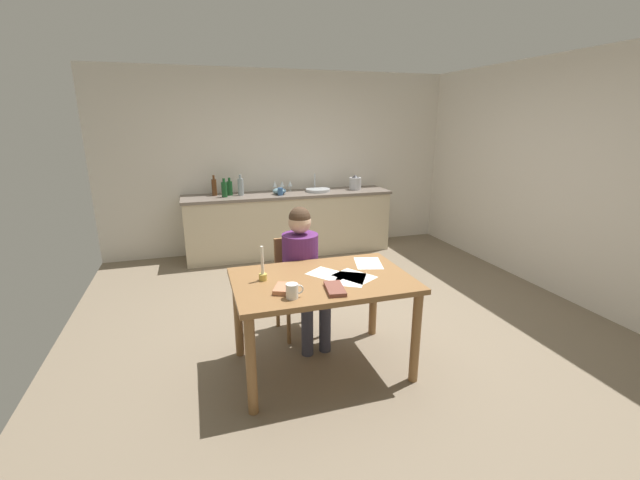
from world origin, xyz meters
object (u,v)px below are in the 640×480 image
(bottle_vinegar, at_px, (224,189))
(bottle_sauce, at_px, (241,186))
(candlestick, at_px, (263,271))
(teacup_on_counter, at_px, (281,192))
(chair_at_table, at_px, (298,280))
(stovetop_kettle, at_px, (355,183))
(wine_glass_by_kettle, at_px, (282,184))
(person_seated, at_px, (303,266))
(book_magazine, at_px, (284,289))
(coffee_mug, at_px, (293,291))
(sink_unit, at_px, (318,190))
(dining_table, at_px, (322,291))
(bottle_oil, at_px, (214,187))
(bottle_wine_red, at_px, (230,188))
(wine_glass_near_sink, at_px, (290,184))
(book_cookery, at_px, (335,289))
(wine_glass_back_left, at_px, (275,184))
(mixing_bowl, at_px, (279,191))

(bottle_vinegar, distance_m, bottle_sauce, 0.25)
(candlestick, relative_size, teacup_on_counter, 2.37)
(chair_at_table, distance_m, stovetop_kettle, 2.78)
(chair_at_table, xyz_separation_m, candlestick, (-0.41, -0.59, 0.35))
(stovetop_kettle, xyz_separation_m, wine_glass_by_kettle, (-1.09, 0.15, 0.01))
(person_seated, xyz_separation_m, book_magazine, (-0.32, -0.69, 0.10))
(chair_at_table, xyz_separation_m, coffee_mug, (-0.28, -0.96, 0.33))
(candlestick, distance_m, bottle_sauce, 2.92)
(coffee_mug, distance_m, wine_glass_by_kettle, 3.48)
(stovetop_kettle, bearing_deg, bottle_vinegar, -178.28)
(bottle_vinegar, xyz_separation_m, stovetop_kettle, (1.93, 0.06, -0.01))
(coffee_mug, relative_size, sink_unit, 0.34)
(person_seated, relative_size, teacup_on_counter, 10.70)
(dining_table, height_order, book_magazine, book_magazine)
(coffee_mug, xyz_separation_m, teacup_on_counter, (0.58, 3.11, 0.14))
(bottle_oil, xyz_separation_m, bottle_wine_red, (0.21, -0.03, -0.02))
(sink_unit, relative_size, wine_glass_near_sink, 2.34)
(bottle_sauce, distance_m, wine_glass_by_kettle, 0.63)
(dining_table, bearing_deg, candlestick, 168.57)
(bottle_wine_red, relative_size, stovetop_kettle, 1.11)
(stovetop_kettle, relative_size, teacup_on_counter, 1.97)
(book_cookery, bearing_deg, wine_glass_back_left, 93.81)
(bottle_wine_red, distance_m, bottle_sauce, 0.15)
(dining_table, xyz_separation_m, person_seated, (-0.01, 0.53, 0.02))
(sink_unit, bearing_deg, bottle_oil, 176.50)
(book_magazine, distance_m, book_cookery, 0.36)
(coffee_mug, bearing_deg, bottle_wine_red, 91.60)
(dining_table, distance_m, wine_glass_back_left, 3.15)
(person_seated, height_order, bottle_oil, person_seated)
(bottle_sauce, bearing_deg, wine_glass_by_kettle, 11.86)
(candlestick, xyz_separation_m, book_magazine, (0.10, -0.24, -0.06))
(person_seated, relative_size, bottle_sauce, 4.17)
(sink_unit, bearing_deg, teacup_on_counter, -165.35)
(person_seated, bearing_deg, coffee_mug, -109.43)
(bottle_vinegar, xyz_separation_m, bottle_sauce, (0.23, 0.08, 0.01))
(book_cookery, bearing_deg, chair_at_table, 100.16)
(book_cookery, xyz_separation_m, wine_glass_by_kettle, (0.36, 3.38, 0.23))
(bottle_oil, distance_m, wine_glass_back_left, 0.86)
(wine_glass_near_sink, bearing_deg, mixing_bowl, -135.13)
(sink_unit, xyz_separation_m, bottle_oil, (-1.47, 0.09, 0.10))
(person_seated, relative_size, sink_unit, 3.32)
(wine_glass_near_sink, xyz_separation_m, wine_glass_by_kettle, (-0.12, 0.00, 0.00))
(candlestick, height_order, bottle_wine_red, bottle_wine_red)
(chair_at_table, bearing_deg, dining_table, -88.19)
(sink_unit, relative_size, bottle_wine_red, 1.47)
(person_seated, height_order, bottle_wine_red, person_seated)
(dining_table, xyz_separation_m, mixing_bowl, (0.29, 2.92, 0.29))
(book_magazine, relative_size, bottle_sauce, 0.62)
(sink_unit, bearing_deg, book_magazine, -111.01)
(chair_at_table, distance_m, book_cookery, 0.98)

